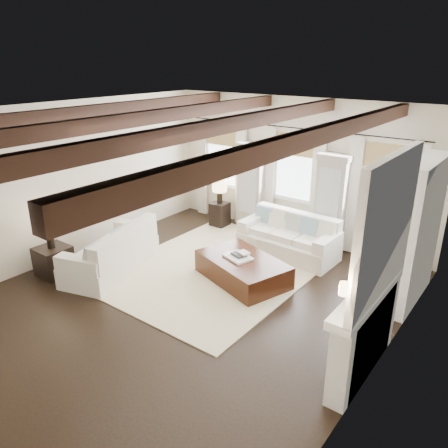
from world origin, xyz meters
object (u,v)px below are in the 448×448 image
Objects in this scene: sofa_back at (290,238)px; side_table_front at (54,261)px; ottoman at (243,269)px; side_table_back at (220,214)px; sofa_left at (114,253)px.

side_table_front is (-3.18, -3.61, -0.07)m from sofa_back.
ottoman is 2.97× the size of side_table_front.
sofa_left is at bearing -92.80° from side_table_back.
sofa_back is at bearing 48.63° from side_table_front.
side_table_back is at bearing 154.04° from ottoman.
sofa_back is 0.91× the size of sofa_left.
side_table_back is at bearing 168.93° from sofa_back.
side_table_back is at bearing 76.82° from side_table_front.
sofa_left is 3.86× the size of side_table_back.
sofa_left reaches higher than sofa_back.
sofa_back reaches higher than side_table_back.
side_table_back is (0.16, 3.22, -0.07)m from sofa_left.
sofa_back is 3.51× the size of side_table_back.
sofa_back is at bearing -11.07° from side_table_back.
ottoman is 2.93m from side_table_back.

